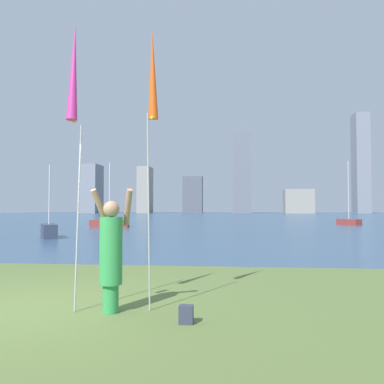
{
  "coord_description": "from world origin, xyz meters",
  "views": [
    {
      "loc": [
        3.19,
        -5.7,
        1.53
      ],
      "look_at": [
        1.22,
        13.48,
        2.29
      ],
      "focal_mm": 36.71,
      "sensor_mm": 36.0,
      "label": 1
    }
  ],
  "objects_px": {
    "sailboat_0": "(349,221)",
    "sailboat_1": "(109,223)",
    "person": "(111,251)",
    "kite_flag_right": "(153,81)",
    "sailboat_7": "(49,230)",
    "bag": "(186,314)",
    "kite_flag_left": "(74,77)"
  },
  "relations": [
    {
      "from": "sailboat_0",
      "to": "sailboat_1",
      "type": "relative_size",
      "value": 1.13
    },
    {
      "from": "sailboat_0",
      "to": "sailboat_1",
      "type": "bearing_deg",
      "value": -162.49
    },
    {
      "from": "person",
      "to": "sailboat_1",
      "type": "bearing_deg",
      "value": 114.2
    },
    {
      "from": "kite_flag_right",
      "to": "sailboat_7",
      "type": "distance_m",
      "value": 15.66
    },
    {
      "from": "person",
      "to": "bag",
      "type": "distance_m",
      "value": 1.45
    },
    {
      "from": "sailboat_0",
      "to": "kite_flag_right",
      "type": "bearing_deg",
      "value": -110.93
    },
    {
      "from": "kite_flag_left",
      "to": "sailboat_0",
      "type": "xyz_separation_m",
      "value": [
        12.53,
        30.41,
        -3.13
      ]
    },
    {
      "from": "sailboat_0",
      "to": "sailboat_7",
      "type": "bearing_deg",
      "value": -139.1
    },
    {
      "from": "bag",
      "to": "sailboat_0",
      "type": "relative_size",
      "value": 0.04
    },
    {
      "from": "person",
      "to": "sailboat_0",
      "type": "relative_size",
      "value": 0.32
    },
    {
      "from": "person",
      "to": "kite_flag_right",
      "type": "height_order",
      "value": "kite_flag_right"
    },
    {
      "from": "kite_flag_left",
      "to": "sailboat_7",
      "type": "xyz_separation_m",
      "value": [
        -6.93,
        13.55,
        -3.08
      ]
    },
    {
      "from": "sailboat_1",
      "to": "sailboat_7",
      "type": "height_order",
      "value": "sailboat_1"
    },
    {
      "from": "sailboat_0",
      "to": "sailboat_7",
      "type": "relative_size",
      "value": 1.53
    },
    {
      "from": "sailboat_1",
      "to": "sailboat_7",
      "type": "xyz_separation_m",
      "value": [
        0.27,
        -10.63,
        0.01
      ]
    },
    {
      "from": "person",
      "to": "sailboat_7",
      "type": "xyz_separation_m",
      "value": [
        -7.47,
        13.4,
        -0.52
      ]
    },
    {
      "from": "kite_flag_left",
      "to": "sailboat_1",
      "type": "distance_m",
      "value": 25.41
    },
    {
      "from": "bag",
      "to": "sailboat_7",
      "type": "bearing_deg",
      "value": 121.95
    },
    {
      "from": "bag",
      "to": "sailboat_0",
      "type": "distance_m",
      "value": 32.55
    },
    {
      "from": "bag",
      "to": "sailboat_0",
      "type": "height_order",
      "value": "sailboat_0"
    },
    {
      "from": "sailboat_7",
      "to": "kite_flag_right",
      "type": "bearing_deg",
      "value": -58.53
    },
    {
      "from": "kite_flag_left",
      "to": "bag",
      "type": "bearing_deg",
      "value": -9.53
    },
    {
      "from": "person",
      "to": "kite_flag_left",
      "type": "relative_size",
      "value": 0.42
    },
    {
      "from": "person",
      "to": "bag",
      "type": "height_order",
      "value": "person"
    },
    {
      "from": "kite_flag_left",
      "to": "sailboat_0",
      "type": "height_order",
      "value": "sailboat_0"
    },
    {
      "from": "person",
      "to": "sailboat_0",
      "type": "distance_m",
      "value": 32.56
    },
    {
      "from": "kite_flag_right",
      "to": "bag",
      "type": "relative_size",
      "value": 17.99
    },
    {
      "from": "bag",
      "to": "sailboat_1",
      "type": "xyz_separation_m",
      "value": [
        -8.9,
        24.46,
        0.24
      ]
    },
    {
      "from": "person",
      "to": "kite_flag_left",
      "type": "height_order",
      "value": "kite_flag_left"
    },
    {
      "from": "bag",
      "to": "sailboat_1",
      "type": "distance_m",
      "value": 26.03
    },
    {
      "from": "kite_flag_left",
      "to": "kite_flag_right",
      "type": "xyz_separation_m",
      "value": [
        1.08,
        0.46,
        0.06
      ]
    },
    {
      "from": "bag",
      "to": "sailboat_1",
      "type": "bearing_deg",
      "value": 109.98
    }
  ]
}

